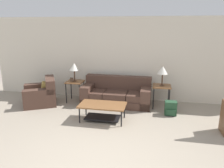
{
  "coord_description": "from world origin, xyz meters",
  "views": [
    {
      "loc": [
        0.89,
        -3.01,
        2.32
      ],
      "look_at": [
        -0.21,
        2.57,
        0.8
      ],
      "focal_mm": 35.0,
      "sensor_mm": 36.0,
      "label": 1
    }
  ],
  "objects_px": {
    "couch": "(117,95)",
    "table_lamp_right": "(163,70)",
    "coffee_table": "(103,109)",
    "backpack": "(171,108)",
    "side_table_right": "(162,88)",
    "table_lamp_left": "(74,67)",
    "side_table_left": "(75,84)",
    "armchair": "(41,95)"
  },
  "relations": [
    {
      "from": "side_table_right",
      "to": "table_lamp_right",
      "type": "distance_m",
      "value": 0.52
    },
    {
      "from": "armchair",
      "to": "couch",
      "type": "bearing_deg",
      "value": 11.18
    },
    {
      "from": "couch",
      "to": "side_table_left",
      "type": "relative_size",
      "value": 3.14
    },
    {
      "from": "side_table_left",
      "to": "table_lamp_right",
      "type": "relative_size",
      "value": 1.15
    },
    {
      "from": "couch",
      "to": "table_lamp_left",
      "type": "bearing_deg",
      "value": -179.01
    },
    {
      "from": "table_lamp_left",
      "to": "backpack",
      "type": "distance_m",
      "value": 3.08
    },
    {
      "from": "couch",
      "to": "table_lamp_right",
      "type": "relative_size",
      "value": 3.62
    },
    {
      "from": "couch",
      "to": "table_lamp_right",
      "type": "height_order",
      "value": "table_lamp_right"
    },
    {
      "from": "couch",
      "to": "side_table_right",
      "type": "height_order",
      "value": "couch"
    },
    {
      "from": "side_table_left",
      "to": "side_table_right",
      "type": "distance_m",
      "value": 2.64
    },
    {
      "from": "couch",
      "to": "table_lamp_right",
      "type": "bearing_deg",
      "value": -0.99
    },
    {
      "from": "coffee_table",
      "to": "side_table_left",
      "type": "distance_m",
      "value": 1.74
    },
    {
      "from": "side_table_right",
      "to": "table_lamp_left",
      "type": "xyz_separation_m",
      "value": [
        -2.64,
        0.0,
        0.52
      ]
    },
    {
      "from": "side_table_left",
      "to": "table_lamp_left",
      "type": "height_order",
      "value": "table_lamp_left"
    },
    {
      "from": "table_lamp_right",
      "to": "coffee_table",
      "type": "bearing_deg",
      "value": -139.63
    },
    {
      "from": "armchair",
      "to": "backpack",
      "type": "xyz_separation_m",
      "value": [
        3.82,
        -0.12,
        -0.11
      ]
    },
    {
      "from": "coffee_table",
      "to": "table_lamp_left",
      "type": "relative_size",
      "value": 2.04
    },
    {
      "from": "coffee_table",
      "to": "backpack",
      "type": "relative_size",
      "value": 3.09
    },
    {
      "from": "side_table_left",
      "to": "backpack",
      "type": "distance_m",
      "value": 2.97
    },
    {
      "from": "coffee_table",
      "to": "table_lamp_right",
      "type": "distance_m",
      "value": 2.07
    },
    {
      "from": "table_lamp_right",
      "to": "side_table_left",
      "type": "bearing_deg",
      "value": -180.0
    },
    {
      "from": "backpack",
      "to": "couch",
      "type": "bearing_deg",
      "value": 160.27
    },
    {
      "from": "table_lamp_right",
      "to": "backpack",
      "type": "relative_size",
      "value": 1.51
    },
    {
      "from": "armchair",
      "to": "side_table_left",
      "type": "relative_size",
      "value": 1.95
    },
    {
      "from": "coffee_table",
      "to": "backpack",
      "type": "height_order",
      "value": "coffee_table"
    },
    {
      "from": "armchair",
      "to": "coffee_table",
      "type": "height_order",
      "value": "armchair"
    },
    {
      "from": "side_table_left",
      "to": "couch",
      "type": "bearing_deg",
      "value": 0.99
    },
    {
      "from": "armchair",
      "to": "table_lamp_left",
      "type": "xyz_separation_m",
      "value": [
        0.93,
        0.42,
        0.81
      ]
    },
    {
      "from": "side_table_left",
      "to": "side_table_right",
      "type": "xyz_separation_m",
      "value": [
        2.64,
        0.0,
        0.0
      ]
    },
    {
      "from": "backpack",
      "to": "coffee_table",
      "type": "bearing_deg",
      "value": -157.61
    },
    {
      "from": "table_lamp_right",
      "to": "table_lamp_left",
      "type": "bearing_deg",
      "value": 180.0
    },
    {
      "from": "armchair",
      "to": "backpack",
      "type": "height_order",
      "value": "armchair"
    },
    {
      "from": "couch",
      "to": "table_lamp_left",
      "type": "height_order",
      "value": "table_lamp_left"
    },
    {
      "from": "table_lamp_left",
      "to": "backpack",
      "type": "height_order",
      "value": "table_lamp_left"
    },
    {
      "from": "table_lamp_left",
      "to": "side_table_right",
      "type": "bearing_deg",
      "value": -0.0
    },
    {
      "from": "couch",
      "to": "table_lamp_right",
      "type": "distance_m",
      "value": 1.55
    },
    {
      "from": "backpack",
      "to": "side_table_right",
      "type": "bearing_deg",
      "value": 114.47
    },
    {
      "from": "couch",
      "to": "coffee_table",
      "type": "bearing_deg",
      "value": -96.31
    },
    {
      "from": "couch",
      "to": "table_lamp_right",
      "type": "xyz_separation_m",
      "value": [
        1.32,
        -0.02,
        0.8
      ]
    },
    {
      "from": "couch",
      "to": "side_table_left",
      "type": "height_order",
      "value": "couch"
    },
    {
      "from": "backpack",
      "to": "table_lamp_left",
      "type": "bearing_deg",
      "value": 169.43
    },
    {
      "from": "coffee_table",
      "to": "side_table_right",
      "type": "height_order",
      "value": "side_table_right"
    }
  ]
}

